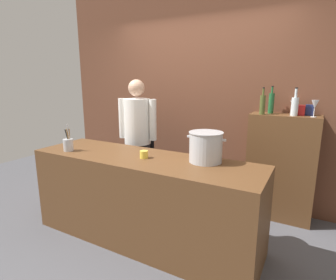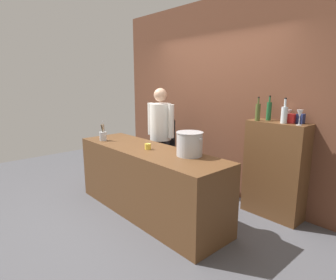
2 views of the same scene
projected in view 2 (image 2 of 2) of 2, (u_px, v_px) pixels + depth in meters
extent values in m
plane|color=#4C4C51|center=(149.00, 212.00, 3.86)|extent=(8.00, 8.00, 0.00)
cube|color=brown|center=(217.00, 98.00, 4.46)|extent=(4.40, 0.10, 3.00)
cube|color=brown|center=(148.00, 181.00, 3.77)|extent=(2.40, 0.70, 0.90)
cube|color=brown|center=(275.00, 170.00, 3.65)|extent=(0.76, 0.32, 1.27)
cylinder|color=black|center=(165.00, 166.00, 4.55)|extent=(0.14, 0.14, 0.84)
cylinder|color=black|center=(156.00, 163.00, 4.68)|extent=(0.14, 0.14, 0.84)
cylinder|color=white|center=(161.00, 122.00, 4.47)|extent=(0.34, 0.34, 0.58)
cube|color=black|center=(168.00, 135.00, 4.65)|extent=(0.30, 0.06, 0.52)
cylinder|color=white|center=(171.00, 121.00, 4.32)|extent=(0.09, 0.09, 0.52)
cylinder|color=white|center=(151.00, 119.00, 4.60)|extent=(0.09, 0.09, 0.52)
sphere|color=tan|center=(160.00, 95.00, 4.38)|extent=(0.21, 0.21, 0.21)
cylinder|color=#B7BABF|center=(190.00, 144.00, 3.31)|extent=(0.31, 0.31, 0.28)
cylinder|color=#B7BABF|center=(190.00, 132.00, 3.28)|extent=(0.32, 0.32, 0.01)
cube|color=#B7BABF|center=(180.00, 135.00, 3.42)|extent=(0.04, 0.02, 0.02)
cube|color=#B7BABF|center=(201.00, 139.00, 3.17)|extent=(0.04, 0.02, 0.02)
cylinder|color=#B7BABF|center=(103.00, 136.00, 4.16)|extent=(0.10, 0.10, 0.13)
cylinder|color=#B7BABF|center=(103.00, 130.00, 4.13)|extent=(0.02, 0.03, 0.28)
cylinder|color=#262626|center=(103.00, 132.00, 4.14)|extent=(0.03, 0.05, 0.22)
cylinder|color=olive|center=(104.00, 132.00, 4.15)|extent=(0.03, 0.02, 0.22)
cylinder|color=olive|center=(103.00, 132.00, 4.14)|extent=(0.02, 0.05, 0.23)
cylinder|color=yellow|center=(148.00, 146.00, 3.64)|extent=(0.08, 0.08, 0.07)
cylinder|color=#475123|center=(258.00, 112.00, 3.61)|extent=(0.06, 0.06, 0.22)
cylinder|color=#475123|center=(259.00, 101.00, 3.58)|extent=(0.02, 0.02, 0.08)
cylinder|color=black|center=(259.00, 97.00, 3.57)|extent=(0.02, 0.02, 0.01)
cylinder|color=silver|center=(284.00, 115.00, 3.40)|extent=(0.08, 0.08, 0.20)
cylinder|color=silver|center=(285.00, 103.00, 3.37)|extent=(0.03, 0.03, 0.10)
cylinder|color=black|center=(286.00, 98.00, 3.36)|extent=(0.03, 0.03, 0.01)
cylinder|color=#1E592D|center=(269.00, 111.00, 3.66)|extent=(0.06, 0.06, 0.24)
cylinder|color=#1E592D|center=(270.00, 99.00, 3.62)|extent=(0.02, 0.02, 0.07)
cylinder|color=black|center=(270.00, 96.00, 3.62)|extent=(0.03, 0.03, 0.01)
cylinder|color=silver|center=(299.00, 125.00, 3.26)|extent=(0.06, 0.06, 0.01)
cylinder|color=silver|center=(299.00, 121.00, 3.25)|extent=(0.01, 0.01, 0.09)
cone|color=silver|center=(300.00, 114.00, 3.24)|extent=(0.08, 0.08, 0.09)
cylinder|color=silver|center=(288.00, 122.00, 3.54)|extent=(0.06, 0.06, 0.01)
cylinder|color=silver|center=(288.00, 119.00, 3.53)|extent=(0.01, 0.01, 0.07)
cone|color=silver|center=(288.00, 113.00, 3.52)|extent=(0.08, 0.08, 0.08)
cube|color=red|center=(292.00, 119.00, 3.41)|extent=(0.08, 0.08, 0.11)
cube|color=navy|center=(301.00, 119.00, 3.38)|extent=(0.08, 0.08, 0.12)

